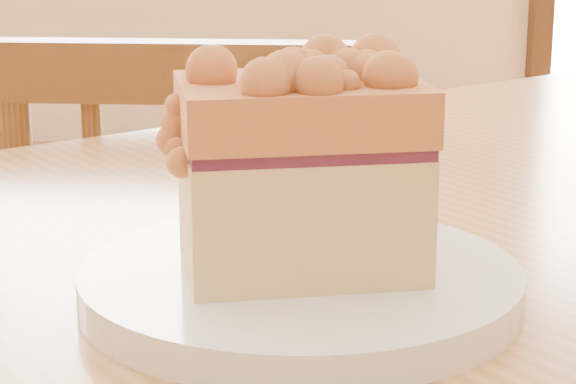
# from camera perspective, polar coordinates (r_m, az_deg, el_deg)

# --- Properties ---
(plate) EXTENTS (0.22, 0.22, 0.02)m
(plate) POSITION_cam_1_polar(r_m,az_deg,el_deg) (0.55, 0.64, -4.80)
(plate) COLOR white
(plate) RESTS_ON cafe_table_main
(cake_slice) EXTENTS (0.13, 0.09, 0.11)m
(cake_slice) POSITION_cam_1_polar(r_m,az_deg,el_deg) (0.53, 0.49, 1.58)
(cake_slice) COLOR #D9B87B
(cake_slice) RESTS_ON plate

